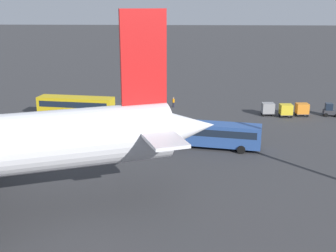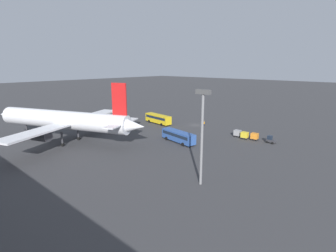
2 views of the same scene
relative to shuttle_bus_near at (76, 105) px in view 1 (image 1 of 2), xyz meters
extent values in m
plane|color=#38383A|center=(-11.73, -7.25, -2.01)|extent=(600.00, 600.00, 0.00)
cone|color=silver|center=(-17.25, 26.83, 4.51)|extent=(7.73, 6.62, 4.51)
cube|color=red|center=(-14.00, 28.14, 11.03)|extent=(3.85, 1.83, 8.02)
cube|color=silver|center=(-14.37, 27.99, 5.01)|extent=(7.48, 13.14, 0.28)
cube|color=gold|center=(0.00, 0.00, -0.10)|extent=(12.26, 4.22, 2.91)
cube|color=#192333|center=(0.00, 0.00, 0.41)|extent=(11.31, 4.14, 0.93)
cylinder|color=black|center=(3.87, 0.97, -1.51)|extent=(1.03, 0.42, 1.00)
cylinder|color=black|center=(3.52, -1.89, -1.51)|extent=(1.03, 0.42, 1.00)
cylinder|color=black|center=(-3.52, 1.89, -1.51)|extent=(1.03, 0.42, 1.00)
cylinder|color=black|center=(-3.87, -0.97, -1.51)|extent=(1.03, 0.42, 1.00)
cube|color=#2D5199|center=(-20.88, 13.35, -0.20)|extent=(12.12, 4.82, 2.71)
cube|color=#192333|center=(-20.88, 13.35, 0.27)|extent=(11.19, 4.68, 0.87)
cylinder|color=black|center=(-17.02, 14.09, -1.51)|extent=(1.04, 0.48, 1.00)
cylinder|color=black|center=(-17.54, 11.29, -1.51)|extent=(1.04, 0.48, 1.00)
cylinder|color=black|center=(-24.23, 15.42, -1.51)|extent=(1.04, 0.48, 1.00)
cylinder|color=black|center=(-24.75, 12.62, -1.51)|extent=(1.04, 0.48, 1.00)
cube|color=#333338|center=(-40.70, -3.32, -1.36)|extent=(2.52, 1.53, 0.70)
cube|color=#192333|center=(-40.29, -3.36, -0.46)|extent=(1.19, 1.27, 1.10)
cylinder|color=black|center=(-39.80, -2.71, -1.71)|extent=(0.62, 0.28, 0.60)
cylinder|color=black|center=(-39.94, -4.10, -1.71)|extent=(0.62, 0.28, 0.60)
cylinder|color=black|center=(-41.61, -3.93, -1.71)|extent=(0.62, 0.28, 0.60)
cylinder|color=#1E1E2D|center=(-15.07, -7.97, -1.58)|extent=(0.32, 0.32, 0.85)
cylinder|color=orange|center=(-15.07, -7.97, -0.83)|extent=(0.38, 0.38, 0.65)
sphere|color=tan|center=(-15.07, -7.97, -0.39)|extent=(0.24, 0.24, 0.24)
cube|color=#38383D|center=(-35.99, -3.07, -1.60)|extent=(2.09, 1.80, 0.10)
cube|color=orange|center=(-35.99, -3.07, -0.75)|extent=(1.99, 1.71, 1.60)
cylinder|color=black|center=(-35.27, -2.39, -1.83)|extent=(0.37, 0.14, 0.36)
cylinder|color=black|center=(-35.20, -3.67, -1.83)|extent=(0.37, 0.14, 0.36)
cylinder|color=black|center=(-36.79, -2.48, -1.83)|extent=(0.37, 0.14, 0.36)
cylinder|color=black|center=(-36.71, -3.76, -1.83)|extent=(0.37, 0.14, 0.36)
cube|color=#38383D|center=(-33.27, -2.34, -1.60)|extent=(2.09, 1.80, 0.10)
cube|color=gold|center=(-33.27, -2.34, -0.75)|extent=(1.99, 1.71, 1.60)
cylinder|color=black|center=(-32.55, -1.65, -1.83)|extent=(0.37, 0.14, 0.36)
cylinder|color=black|center=(-32.47, -2.93, -1.83)|extent=(0.37, 0.14, 0.36)
cylinder|color=black|center=(-34.07, -1.74, -1.83)|extent=(0.37, 0.14, 0.36)
cylinder|color=black|center=(-33.99, -3.02, -1.83)|extent=(0.37, 0.14, 0.36)
cube|color=#38383D|center=(-30.55, -3.11, -1.60)|extent=(2.09, 1.80, 0.10)
cube|color=gray|center=(-30.55, -3.11, -0.75)|extent=(1.99, 1.71, 1.60)
cylinder|color=black|center=(-29.83, -2.42, -1.83)|extent=(0.37, 0.14, 0.36)
cylinder|color=black|center=(-29.75, -3.70, -1.83)|extent=(0.37, 0.14, 0.36)
cylinder|color=black|center=(-31.35, -2.52, -1.83)|extent=(0.37, 0.14, 0.36)
cylinder|color=black|center=(-31.27, -3.79, -1.83)|extent=(0.37, 0.14, 0.36)
camera|label=1|loc=(-17.99, 63.70, 15.39)|focal=45.00mm
camera|label=2|loc=(-66.35, 68.07, 19.43)|focal=28.00mm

